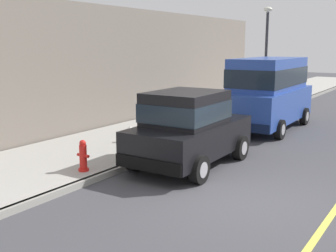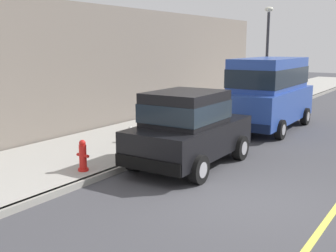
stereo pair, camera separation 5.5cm
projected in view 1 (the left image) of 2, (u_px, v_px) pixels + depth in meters
ground_plane at (246, 199)px, 8.18m from camera, size 80.00×80.00×0.00m
curb at (121, 169)px, 9.91m from camera, size 0.16×64.00×0.14m
sidewalk at (68, 158)px, 10.89m from camera, size 3.60×64.00×0.14m
lane_centre_line at (330, 217)px, 7.31m from camera, size 0.12×57.60×0.01m
car_black_hatchback at (189, 128)px, 10.21m from camera, size 2.02×3.84×1.88m
car_blue_van at (268, 90)px, 14.80m from camera, size 2.21×4.94×2.52m
dog_white at (137, 132)px, 12.29m from camera, size 0.72×0.38×0.49m
fire_hydrant at (83, 157)px, 9.45m from camera, size 0.34×0.24×0.72m
street_lamp at (266, 47)px, 17.91m from camera, size 0.36×0.36×4.42m
building_facade at (135, 66)px, 16.17m from camera, size 0.50×20.00×4.32m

